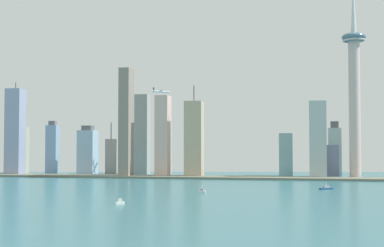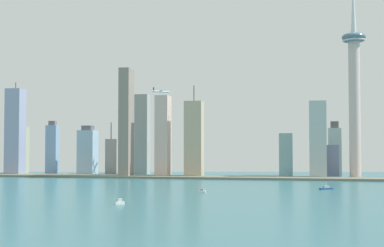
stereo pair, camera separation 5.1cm
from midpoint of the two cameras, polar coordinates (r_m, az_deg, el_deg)
name	(u,v)px [view 2 (the right image)]	position (r m, az deg, el deg)	size (l,w,h in m)	color
ground_plane	(31,228)	(325.41, -16.37, -10.44)	(6000.00, 6000.00, 0.00)	#2E646F
waterfront_pier	(199,177)	(799.72, 0.75, -5.61)	(825.18, 51.39, 3.06)	#676A5A
observation_tower	(354,83)	(825.31, 16.54, 4.04)	(34.21, 34.21, 292.94)	beige
skyscraper_0	(111,156)	(948.46, -8.43, -3.38)	(16.75, 12.16, 87.78)	#AC948A
skyscraper_1	(329,161)	(838.41, 14.08, -3.84)	(27.22, 22.10, 48.58)	slate
skyscraper_2	(88,152)	(894.68, -10.81, -2.93)	(26.89, 25.24, 79.68)	#99B7D4
skyscraper_3	(126,123)	(824.29, -6.86, 0.06)	(15.79, 27.89, 163.05)	gray
skyscraper_4	(142,134)	(928.99, -5.18, -1.12)	(22.22, 21.18, 134.10)	gray
skyscraper_5	(21,150)	(989.17, -17.37, -2.65)	(21.82, 18.08, 80.41)	#A1A286
skyscraper_6	(335,151)	(878.84, 14.64, -2.77)	(19.89, 12.28, 85.38)	#A1B8B4
skyscraper_7	(286,154)	(890.49, 9.76, -3.18)	(21.45, 22.33, 67.40)	#89A8AA
skyscraper_8	(15,132)	(917.05, -17.93, -0.86)	(25.69, 22.25, 148.67)	#8D97BA
skyscraper_9	(163,136)	(824.77, -3.03, -1.36)	(19.62, 26.24, 122.72)	beige
skyscraper_11	(318,140)	(804.44, 12.96, -1.66)	(24.08, 13.57, 111.80)	#A7B6B8
skyscraper_12	(194,139)	(813.42, 0.21, -1.66)	(26.08, 22.80, 136.99)	tan
skyscraper_13	(52,149)	(927.85, -14.33, -2.60)	(18.51, 13.85, 88.27)	#7D9DC2
boat_4	(326,188)	(610.27, 13.79, -6.54)	(15.32, 11.76, 9.08)	navy
boat_5	(202,191)	(554.32, 1.06, -7.03)	(7.36, 3.13, 7.65)	white
boat_6	(120,202)	(443.14, -7.50, -8.14)	(7.53, 5.90, 4.65)	white
airplane	(161,91)	(868.62, -3.27, 3.35)	(25.99, 25.27, 7.74)	silver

